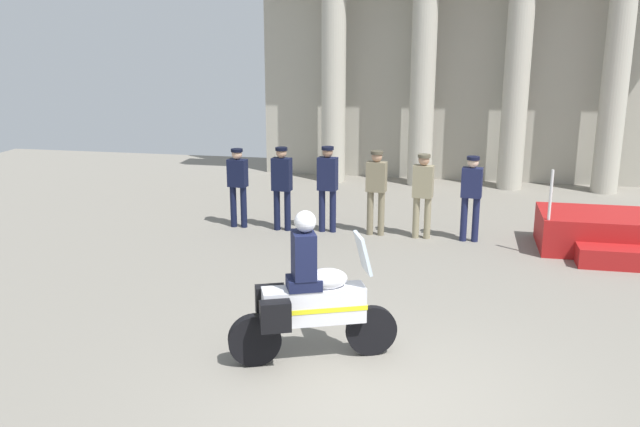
# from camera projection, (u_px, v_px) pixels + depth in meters

# --- Properties ---
(ground_plane) EXTENTS (28.46, 28.46, 0.00)m
(ground_plane) POSITION_uv_depth(u_px,v_px,m) (379.00, 404.00, 7.41)
(ground_plane) COLOR gray
(colonnade_backdrop) EXTENTS (11.07, 1.48, 6.43)m
(colonnade_backdrop) POSITION_uv_depth(u_px,v_px,m) (470.00, 52.00, 17.53)
(colonnade_backdrop) COLOR #A49F91
(colonnade_backdrop) RESTS_ON ground_plane
(reviewing_stand) EXTENTS (2.45, 1.93, 1.59)m
(reviewing_stand) POSITION_uv_depth(u_px,v_px,m) (608.00, 234.00, 12.48)
(reviewing_stand) COLOR #A51919
(reviewing_stand) RESTS_ON ground_plane
(officer_in_row_0) EXTENTS (0.40, 0.26, 1.63)m
(officer_in_row_0) POSITION_uv_depth(u_px,v_px,m) (238.00, 181.00, 13.90)
(officer_in_row_0) COLOR black
(officer_in_row_0) RESTS_ON ground_plane
(officer_in_row_1) EXTENTS (0.40, 0.26, 1.70)m
(officer_in_row_1) POSITION_uv_depth(u_px,v_px,m) (282.00, 182.00, 13.67)
(officer_in_row_1) COLOR black
(officer_in_row_1) RESTS_ON ground_plane
(officer_in_row_2) EXTENTS (0.40, 0.26, 1.73)m
(officer_in_row_2) POSITION_uv_depth(u_px,v_px,m) (328.00, 182.00, 13.55)
(officer_in_row_2) COLOR #141938
(officer_in_row_2) RESTS_ON ground_plane
(officer_in_row_3) EXTENTS (0.40, 0.26, 1.68)m
(officer_in_row_3) POSITION_uv_depth(u_px,v_px,m) (376.00, 186.00, 13.34)
(officer_in_row_3) COLOR #7A7056
(officer_in_row_3) RESTS_ON ground_plane
(officer_in_row_4) EXTENTS (0.40, 0.26, 1.66)m
(officer_in_row_4) POSITION_uv_depth(u_px,v_px,m) (423.00, 189.00, 13.13)
(officer_in_row_4) COLOR gray
(officer_in_row_4) RESTS_ON ground_plane
(officer_in_row_5) EXTENTS (0.40, 0.26, 1.65)m
(officer_in_row_5) POSITION_uv_depth(u_px,v_px,m) (471.00, 192.00, 12.94)
(officer_in_row_5) COLOR #191E42
(officer_in_row_5) RESTS_ON ground_plane
(motorcycle_with_rider) EXTENTS (1.98, 1.02, 1.90)m
(motorcycle_with_rider) POSITION_uv_depth(u_px,v_px,m) (308.00, 299.00, 8.22)
(motorcycle_with_rider) COLOR black
(motorcycle_with_rider) RESTS_ON ground_plane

